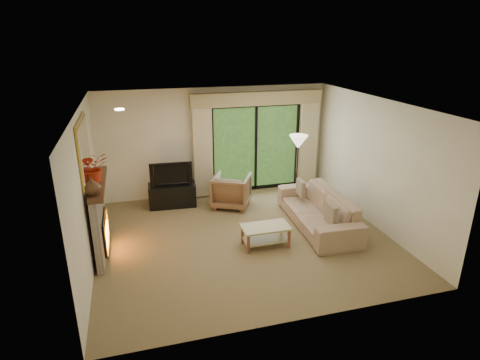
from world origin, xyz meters
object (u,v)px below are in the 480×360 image
object	(u,v)px
media_console	(172,195)
armchair	(231,191)
sofa	(318,210)
coffee_table	(265,236)

from	to	relation	value
media_console	armchair	size ratio (longest dim) A/B	1.27
sofa	coffee_table	bearing A→B (deg)	-65.61
armchair	sofa	bearing A→B (deg)	162.09
media_console	armchair	xyz separation A→B (m)	(1.31, -0.38, 0.11)
media_console	armchair	distance (m)	1.36
coffee_table	armchair	bearing A→B (deg)	94.41
armchair	sofa	distance (m)	2.06
coffee_table	media_console	bearing A→B (deg)	121.94
armchair	coffee_table	size ratio (longest dim) A/B	0.93
armchair	sofa	world-z (taller)	armchair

